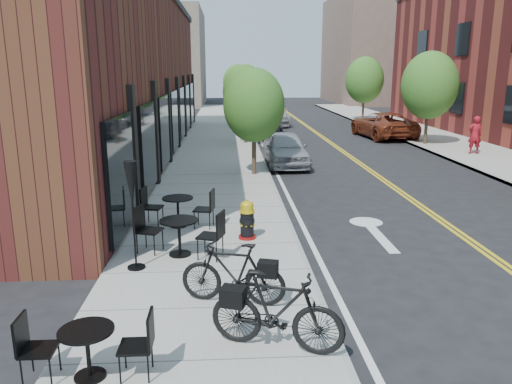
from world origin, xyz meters
name	(u,v)px	position (x,y,z in m)	size (l,w,h in m)	color
ground	(311,274)	(0.00, 0.00, 0.00)	(120.00, 120.00, 0.00)	black
sidewalk_near	(216,170)	(-2.00, 10.00, 0.06)	(4.00, 70.00, 0.12)	#9E9B93
building_near	(114,77)	(-6.50, 14.00, 3.50)	(5.00, 28.00, 7.00)	#491817
bg_building_left	(166,58)	(-8.00, 48.00, 5.00)	(8.00, 14.00, 10.00)	#726656
bg_building_right	(377,50)	(16.00, 50.00, 6.00)	(10.00, 16.00, 12.00)	brown
tree_near_a	(254,105)	(-0.60, 9.00, 2.60)	(2.20, 2.20, 3.81)	#382B1E
tree_near_b	(245,92)	(-0.60, 17.00, 2.71)	(2.30, 2.30, 3.98)	#382B1E
tree_near_c	(241,89)	(-0.60, 25.00, 2.53)	(2.10, 2.10, 3.67)	#382B1E
tree_near_d	(238,82)	(-0.60, 33.00, 2.79)	(2.40, 2.40, 4.11)	#382B1E
tree_far_b	(430,85)	(8.60, 16.00, 3.06)	(2.80, 2.80, 4.62)	#382B1E
tree_far_c	(365,80)	(8.60, 28.00, 3.06)	(2.80, 2.80, 4.62)	#382B1E
fire_hydrant	(247,220)	(-1.16, 1.87, 0.55)	(0.46, 0.46, 0.91)	maroon
bicycle_left	(233,273)	(-1.53, -1.36, 0.65)	(0.49, 1.75, 1.05)	black
bicycle_right	(277,311)	(-0.96, -2.78, 0.68)	(0.53, 1.88, 1.13)	black
bistro_set_a	(87,346)	(-3.36, -3.29, 0.55)	(1.57, 0.68, 0.85)	black
bistro_set_b	(178,207)	(-2.81, 2.87, 0.59)	(1.79, 0.89, 0.94)	black
bistro_set_c	(179,232)	(-2.60, 0.90, 0.62)	(1.87, 1.03, 0.99)	black
patio_umbrella	(132,192)	(-3.38, 0.24, 1.63)	(0.34, 0.34, 2.11)	black
parked_car_a	(285,149)	(0.80, 11.19, 0.69)	(1.63, 4.04, 1.38)	#A0A2A8
parked_car_b	(268,124)	(0.89, 20.67, 0.68)	(1.43, 4.11, 1.35)	black
parked_car_c	(271,113)	(1.60, 26.45, 0.80)	(2.24, 5.51, 1.60)	#9F9EA2
parked_car_far	(383,125)	(7.39, 19.31, 0.73)	(2.42, 5.25, 1.46)	maroon
pedestrian	(475,135)	(9.60, 12.86, 0.97)	(0.62, 0.41, 1.70)	maroon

